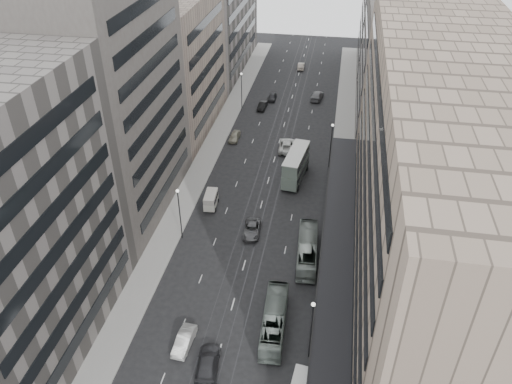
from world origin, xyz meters
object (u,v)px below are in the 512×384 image
Objects in this scene: double_decker at (296,165)px; panel_van at (211,199)px; bus_near at (274,320)px; sedan_1 at (184,341)px; bus_far at (307,249)px; sedan_2 at (252,229)px.

double_decker reaches higher than panel_van.
bus_near is 25.56m from panel_van.
bus_near reaches higher than sedan_1.
bus_far is at bearing -34.95° from panel_van.
double_decker reaches higher than bus_near.
sedan_2 is at bearing 83.29° from sedan_1.
bus_far is (2.59, 12.76, 0.03)m from bus_near.
panel_van is at bearing 140.89° from sedan_2.
sedan_1 is (-9.44, -4.03, -0.71)m from bus_near.
double_decker is 2.44× the size of panel_van.
bus_far is 18.13m from panel_van.
bus_far reaches higher than bus_near.
sedan_2 is at bearing -73.68° from bus_near.
panel_van is at bearing -61.84° from bus_near.
bus_near is at bearing -80.56° from double_decker.
panel_van is (-15.60, 9.24, -0.18)m from bus_far.
sedan_1 is at bearing -86.50° from panel_van.
sedan_2 is (-5.65, 16.66, -0.77)m from bus_near.
sedan_1 is (-8.35, -36.12, -1.99)m from double_decker.
panel_van is 9.11m from sedan_2.
sedan_2 is (7.35, -5.34, -0.62)m from panel_van.
sedan_1 is 0.91× the size of sedan_2.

